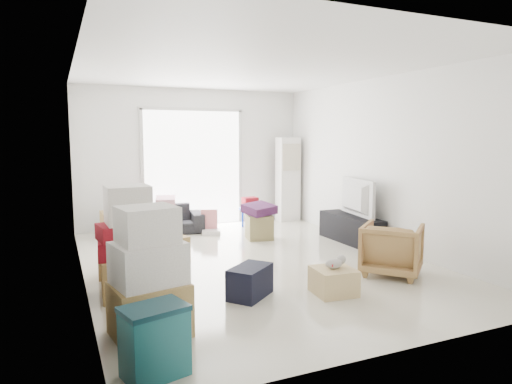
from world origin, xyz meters
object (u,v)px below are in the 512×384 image
object	(u,v)px
armchair	(392,247)
ottoman	(259,227)
ac_tower	(288,179)
storage_bins	(155,341)
kids_table	(250,206)
wood_crate	(333,281)
sofa	(155,215)
television	(351,211)
tv_console	(351,229)

from	to	relation	value
armchair	ottoman	size ratio (longest dim) A/B	1.74
armchair	ac_tower	bearing A→B (deg)	-48.79
storage_bins	ottoman	xyz separation A→B (m)	(2.58, 3.86, -0.06)
kids_table	wood_crate	bearing A→B (deg)	-99.18
sofa	kids_table	world-z (taller)	sofa
armchair	kids_table	size ratio (longest dim) A/B	1.23
ac_tower	ottoman	distance (m)	1.98
television	armchair	distance (m)	1.83
sofa	wood_crate	bearing A→B (deg)	-66.13
ac_tower	armchair	bearing A→B (deg)	-97.97
ac_tower	armchair	distance (m)	3.99
tv_console	storage_bins	size ratio (longest dim) A/B	2.52
television	armchair	xyz separation A→B (m)	(-0.60, -1.72, -0.16)
television	armchair	size ratio (longest dim) A/B	1.46
television	storage_bins	size ratio (longest dim) A/B	1.99
sofa	armchair	size ratio (longest dim) A/B	2.38
ottoman	kids_table	world-z (taller)	kids_table
storage_bins	ottoman	distance (m)	4.64
tv_console	television	distance (m)	0.30
tv_console	armchair	distance (m)	1.83
storage_bins	ottoman	size ratio (longest dim) A/B	1.28
sofa	storage_bins	distance (m)	5.18
kids_table	wood_crate	distance (m)	3.95
sofa	kids_table	bearing A→B (deg)	1.14
tv_console	storage_bins	distance (m)	4.94
ac_tower	television	xyz separation A→B (m)	(0.05, -2.20, -0.35)
armchair	ottoman	xyz separation A→B (m)	(-0.72, 2.56, -0.16)
ac_tower	sofa	size ratio (longest dim) A/B	1.00
ac_tower	tv_console	distance (m)	2.29
sofa	armchair	xyz separation A→B (m)	(2.28, -3.77, 0.03)
armchair	kids_table	distance (m)	3.59
tv_console	sofa	distance (m)	3.53
armchair	kids_table	xyz separation A→B (m)	(-0.47, 3.56, 0.05)
ac_tower	ottoman	xyz separation A→B (m)	(-1.27, -1.37, -0.67)
television	wood_crate	world-z (taller)	television
television	ottoman	bearing A→B (deg)	66.45
ac_tower	television	bearing A→B (deg)	-88.70
ottoman	wood_crate	world-z (taller)	ottoman
sofa	ottoman	distance (m)	1.98
tv_console	armchair	world-z (taller)	armchair
tv_console	wood_crate	size ratio (longest dim) A/B	3.08
kids_table	wood_crate	xyz separation A→B (m)	(-0.63, -3.89, -0.27)
wood_crate	ac_tower	bearing A→B (deg)	68.82
ottoman	sofa	bearing A→B (deg)	141.89
ac_tower	kids_table	size ratio (longest dim) A/B	2.95
ac_tower	tv_console	bearing A→B (deg)	-88.70
armchair	storage_bins	world-z (taller)	armchair
tv_console	armchair	xyz separation A→B (m)	(-0.60, -1.72, 0.14)
tv_console	kids_table	world-z (taller)	kids_table
sofa	ottoman	xyz separation A→B (m)	(1.55, -1.22, -0.13)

